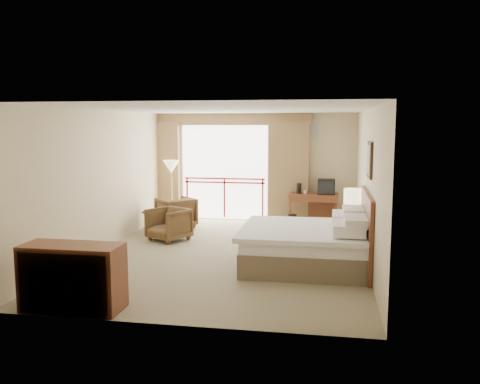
% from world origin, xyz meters
% --- Properties ---
extents(floor, '(7.00, 7.00, 0.00)m').
position_xyz_m(floor, '(0.00, 0.00, 0.00)').
color(floor, '#887C5C').
rests_on(floor, ground).
extents(ceiling, '(7.00, 7.00, 0.00)m').
position_xyz_m(ceiling, '(0.00, 0.00, 2.70)').
color(ceiling, white).
rests_on(ceiling, wall_back).
extents(wall_back, '(5.00, 0.00, 5.00)m').
position_xyz_m(wall_back, '(0.00, 3.50, 1.35)').
color(wall_back, beige).
rests_on(wall_back, ground).
extents(wall_front, '(5.00, 0.00, 5.00)m').
position_xyz_m(wall_front, '(0.00, -3.50, 1.35)').
color(wall_front, beige).
rests_on(wall_front, ground).
extents(wall_left, '(0.00, 7.00, 7.00)m').
position_xyz_m(wall_left, '(-2.50, 0.00, 1.35)').
color(wall_left, beige).
rests_on(wall_left, ground).
extents(wall_right, '(0.00, 7.00, 7.00)m').
position_xyz_m(wall_right, '(2.50, 0.00, 1.35)').
color(wall_right, beige).
rests_on(wall_right, ground).
extents(balcony_door, '(2.40, 0.00, 2.40)m').
position_xyz_m(balcony_door, '(-0.80, 3.48, 1.20)').
color(balcony_door, white).
rests_on(balcony_door, wall_back).
extents(balcony_railing, '(2.09, 0.03, 1.02)m').
position_xyz_m(balcony_railing, '(-0.80, 3.46, 0.81)').
color(balcony_railing, '#A00D10').
rests_on(balcony_railing, wall_back).
extents(curtain_left, '(1.00, 0.26, 2.50)m').
position_xyz_m(curtain_left, '(-2.45, 3.35, 1.25)').
color(curtain_left, brown).
rests_on(curtain_left, wall_back).
extents(curtain_right, '(1.00, 0.26, 2.50)m').
position_xyz_m(curtain_right, '(0.85, 3.35, 1.25)').
color(curtain_right, brown).
rests_on(curtain_right, wall_back).
extents(valance, '(4.40, 0.22, 0.28)m').
position_xyz_m(valance, '(-0.80, 3.38, 2.55)').
color(valance, brown).
rests_on(valance, wall_back).
extents(hvac_vent, '(0.50, 0.04, 0.50)m').
position_xyz_m(hvac_vent, '(1.30, 3.47, 2.35)').
color(hvac_vent, silver).
rests_on(hvac_vent, wall_back).
extents(bed, '(2.13, 2.06, 0.97)m').
position_xyz_m(bed, '(1.50, -0.60, 0.38)').
color(bed, brown).
rests_on(bed, floor).
extents(headboard, '(0.06, 2.10, 1.30)m').
position_xyz_m(headboard, '(2.46, -0.60, 0.65)').
color(headboard, '#5A2919').
rests_on(headboard, wall_right).
extents(framed_art, '(0.04, 0.72, 0.60)m').
position_xyz_m(framed_art, '(2.47, -0.60, 1.85)').
color(framed_art, '#321D0F').
rests_on(framed_art, wall_right).
extents(nightstand, '(0.43, 0.50, 0.56)m').
position_xyz_m(nightstand, '(2.29, 0.67, 0.28)').
color(nightstand, '#5A2919').
rests_on(nightstand, floor).
extents(table_lamp, '(0.35, 0.35, 0.62)m').
position_xyz_m(table_lamp, '(2.29, 0.72, 1.04)').
color(table_lamp, tan).
rests_on(table_lamp, nightstand).
extents(phone, '(0.21, 0.19, 0.08)m').
position_xyz_m(phone, '(2.24, 0.52, 0.60)').
color(phone, black).
rests_on(phone, nightstand).
extents(desk, '(1.18, 0.57, 0.77)m').
position_xyz_m(desk, '(1.48, 3.06, 0.60)').
color(desk, '#5A2919').
rests_on(desk, floor).
extents(tv, '(0.41, 0.32, 0.37)m').
position_xyz_m(tv, '(1.78, 3.00, 0.95)').
color(tv, black).
rests_on(tv, desk).
extents(coffee_maker, '(0.15, 0.15, 0.26)m').
position_xyz_m(coffee_maker, '(1.13, 3.01, 0.90)').
color(coffee_maker, black).
rests_on(coffee_maker, desk).
extents(cup, '(0.09, 0.09, 0.10)m').
position_xyz_m(cup, '(1.28, 2.96, 0.81)').
color(cup, white).
rests_on(cup, desk).
extents(wastebasket, '(0.29, 0.29, 0.29)m').
position_xyz_m(wastebasket, '(0.98, 2.79, 0.15)').
color(wastebasket, black).
rests_on(wastebasket, floor).
extents(armchair_far, '(1.10, 1.10, 0.72)m').
position_xyz_m(armchair_far, '(-1.72, 2.20, 0.00)').
color(armchair_far, '#4C351E').
rests_on(armchair_far, floor).
extents(armchair_near, '(1.01, 1.02, 0.69)m').
position_xyz_m(armchair_near, '(-1.48, 0.89, 0.00)').
color(armchair_near, '#4C351E').
rests_on(armchair_near, floor).
extents(side_table, '(0.48, 0.48, 0.52)m').
position_xyz_m(side_table, '(-1.99, 1.38, 0.36)').
color(side_table, '#321D0F').
rests_on(side_table, floor).
extents(book, '(0.25, 0.27, 0.02)m').
position_xyz_m(book, '(-1.99, 1.38, 0.53)').
color(book, white).
rests_on(book, side_table).
extents(floor_lamp, '(0.40, 0.40, 1.55)m').
position_xyz_m(floor_lamp, '(-2.00, 2.78, 1.33)').
color(floor_lamp, tan).
rests_on(floor_lamp, floor).
extents(dresser, '(1.31, 0.56, 0.88)m').
position_xyz_m(dresser, '(-1.48, -3.21, 0.44)').
color(dresser, '#5A2919').
rests_on(dresser, floor).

